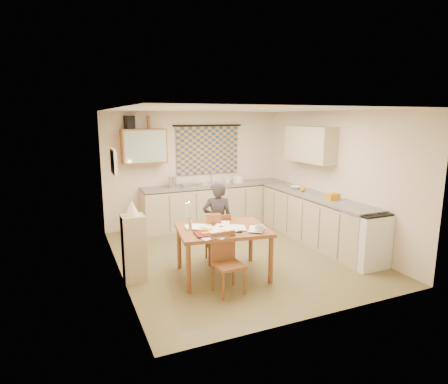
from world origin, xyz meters
name	(u,v)px	position (x,y,z in m)	size (l,w,h in m)	color
floor	(238,256)	(0.00, 0.00, -0.01)	(4.00, 4.50, 0.02)	brown
ceiling	(239,109)	(0.00, 0.00, 2.51)	(4.00, 4.50, 0.02)	white
wall_back	(195,169)	(0.00, 2.26, 1.25)	(4.00, 0.02, 2.50)	beige
wall_front	(323,217)	(0.00, -2.26, 1.25)	(4.00, 0.02, 2.50)	beige
wall_left	(116,195)	(-2.01, 0.00, 1.25)	(0.02, 4.50, 2.50)	beige
wall_right	(334,178)	(2.01, 0.00, 1.25)	(0.02, 4.50, 2.50)	beige
window_blind	(208,150)	(0.30, 2.22, 1.65)	(1.45, 0.03, 1.05)	navy
curtain_rod	(208,125)	(0.30, 2.20, 2.20)	(0.04, 0.04, 1.60)	black
wall_cabinet	(144,146)	(-1.15, 2.08, 1.80)	(0.90, 0.34, 0.70)	brown
wall_cabinet_glass	(146,147)	(-1.15, 1.91, 1.80)	(0.84, 0.02, 0.64)	#99B2A5
upper_cabinet_right	(310,144)	(1.83, 0.55, 1.85)	(0.34, 1.30, 0.70)	tan
framed_print	(114,162)	(-1.97, 0.40, 1.70)	(0.04, 0.50, 0.40)	beige
print_canvas	(115,161)	(-1.95, 0.40, 1.70)	(0.01, 0.42, 0.32)	silver
counter_back	(216,205)	(0.39, 1.95, 0.45)	(3.30, 0.62, 0.92)	tan
counter_right	(315,219)	(1.70, 0.10, 0.45)	(0.62, 2.95, 0.92)	tan
stove	(366,239)	(1.70, -1.23, 0.45)	(0.58, 0.58, 0.90)	white
sink	(215,186)	(0.36, 1.95, 0.88)	(0.55, 0.45, 0.10)	silver
tap	(212,177)	(0.35, 2.13, 1.06)	(0.03, 0.03, 0.28)	silver
dish_rack	(189,185)	(-0.24, 1.95, 0.95)	(0.35, 0.30, 0.06)	silver
kettle	(172,182)	(-0.61, 1.95, 1.04)	(0.18, 0.18, 0.24)	silver
mixing_bowl	(238,179)	(0.93, 1.95, 1.00)	(0.24, 0.24, 0.16)	white
soap_bottle	(228,179)	(0.69, 2.00, 1.01)	(0.10, 0.10, 0.17)	white
bowl	(295,187)	(1.70, 0.80, 0.95)	(0.27, 0.27, 0.06)	white
orange_bag	(333,197)	(1.70, -0.37, 0.98)	(0.22, 0.16, 0.12)	#C58011
fruit_orange	(303,189)	(1.65, 0.47, 0.97)	(0.10, 0.10, 0.10)	#C58011
speaker	(129,122)	(-1.42, 2.08, 2.28)	(0.16, 0.20, 0.26)	black
bottle_green	(134,122)	(-1.34, 2.08, 2.28)	(0.07, 0.07, 0.26)	#195926
bottle_brown	(149,122)	(-1.04, 2.08, 2.28)	(0.07, 0.07, 0.26)	brown
dining_table	(223,252)	(-0.58, -0.67, 0.38)	(1.45, 1.19, 0.75)	brown
chair_far	(218,247)	(-0.44, -0.13, 0.26)	(0.45, 0.45, 0.85)	brown
chair_near	(228,275)	(-0.74, -1.22, 0.26)	(0.39, 0.39, 0.83)	brown
person	(218,222)	(-0.43, -0.11, 0.68)	(0.58, 0.48, 1.37)	black
shelf_stand	(134,248)	(-1.84, -0.32, 0.50)	(0.32, 0.30, 0.99)	tan
lampshade	(132,208)	(-1.84, -0.32, 1.10)	(0.20, 0.20, 0.22)	beige
letter_rack	(214,219)	(-0.61, -0.40, 0.83)	(0.22, 0.10, 0.16)	brown
mug	(259,229)	(-0.17, -1.07, 0.80)	(0.16, 0.16, 0.10)	white
magazine	(195,235)	(-1.08, -0.86, 0.76)	(0.24, 0.31, 0.03)	maroon
book	(199,231)	(-0.96, -0.70, 0.76)	(0.29, 0.32, 0.02)	#C58011
orange_box	(206,234)	(-0.93, -0.90, 0.77)	(0.12, 0.08, 0.04)	#C58011
eyeglasses	(237,232)	(-0.48, -0.98, 0.76)	(0.13, 0.04, 0.02)	black
candle_holder	(190,224)	(-1.05, -0.57, 0.84)	(0.06, 0.06, 0.18)	silver
candle	(186,210)	(-1.09, -0.53, 1.04)	(0.02, 0.02, 0.22)	white
candle_flame	(189,202)	(-1.05, -0.54, 1.16)	(0.02, 0.02, 0.02)	#FFCC66
papers	(222,230)	(-0.64, -0.78, 0.76)	(1.12, 0.87, 0.03)	white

